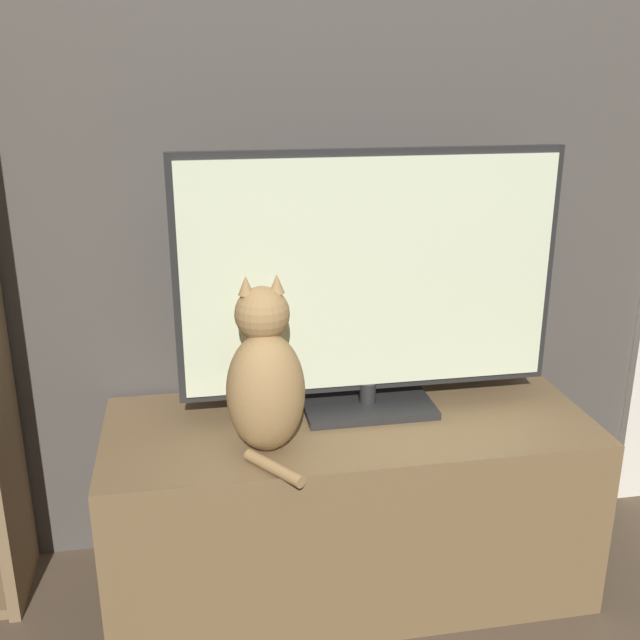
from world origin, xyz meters
TOP-DOWN VIEW (x-y plane):
  - wall_back at (0.00, 1.22)m, footprint 4.80×0.05m
  - tv_stand at (0.00, 0.92)m, footprint 1.26×0.51m
  - tv at (0.06, 0.99)m, footprint 0.99×0.21m
  - cat at (-0.23, 0.82)m, footprint 0.19×0.30m

SIDE VIEW (x-z plane):
  - tv_stand at x=0.00m, z-range 0.00..0.50m
  - cat at x=-0.23m, z-range 0.46..0.89m
  - tv at x=0.06m, z-range 0.50..1.19m
  - wall_back at x=0.00m, z-range 0.00..2.60m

